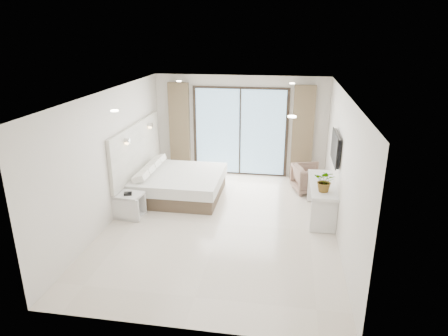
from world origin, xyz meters
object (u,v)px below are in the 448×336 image
Objects in this scene: bed at (178,184)px; armchair at (309,177)px; nightstand at (129,205)px; console_desk at (322,192)px.

bed is 3.22m from armchair.
armchair is (3.86, 2.06, 0.11)m from nightstand.
nightstand is at bearing -119.92° from bed.
console_desk is 2.28× the size of armchair.
console_desk is at bearing 16.40° from nightstand.
nightstand is (-0.73, -1.27, -0.04)m from bed.
armchair is at bearing 97.97° from console_desk.
bed is at bearing 169.75° from console_desk.
nightstand is 0.37× the size of console_desk.
nightstand is at bearing 100.20° from armchair.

